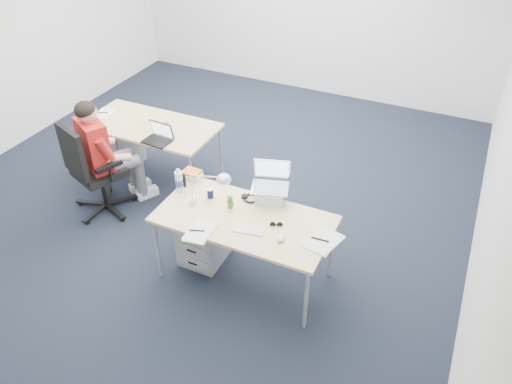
% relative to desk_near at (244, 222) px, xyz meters
% --- Properties ---
extents(floor, '(7.00, 7.00, 0.00)m').
position_rel_desk_near_xyz_m(floor, '(-1.01, 0.91, -0.68)').
color(floor, black).
rests_on(floor, ground).
extents(room, '(6.02, 7.02, 2.80)m').
position_rel_desk_near_xyz_m(room, '(-1.01, 0.91, 1.03)').
color(room, silver).
rests_on(room, ground).
extents(desk_near, '(1.60, 0.80, 0.73)m').
position_rel_desk_near_xyz_m(desk_near, '(0.00, 0.00, 0.00)').
color(desk_near, tan).
rests_on(desk_near, ground).
extents(desk_far, '(1.60, 0.80, 0.73)m').
position_rel_desk_near_xyz_m(desk_far, '(-1.79, 1.11, 0.00)').
color(desk_far, tan).
rests_on(desk_far, ground).
extents(office_chair, '(0.92, 0.92, 1.13)m').
position_rel_desk_near_xyz_m(office_chair, '(-1.95, 0.27, -0.36)').
color(office_chair, black).
rests_on(office_chair, ground).
extents(seated_person, '(0.65, 0.80, 1.33)m').
position_rel_desk_near_xyz_m(seated_person, '(-1.88, 0.44, -0.01)').
color(seated_person, '#AC1D18').
rests_on(seated_person, ground).
extents(drawer_pedestal_near, '(0.40, 0.50, 0.55)m').
position_rel_desk_near_xyz_m(drawer_pedestal_near, '(-0.48, 0.08, -0.41)').
color(drawer_pedestal_near, '#9C9FA1').
rests_on(drawer_pedestal_near, ground).
extents(drawer_pedestal_far, '(0.40, 0.50, 0.55)m').
position_rel_desk_near_xyz_m(drawer_pedestal_far, '(-2.35, 1.14, -0.41)').
color(drawer_pedestal_far, '#9C9FA1').
rests_on(drawer_pedestal_far, ground).
extents(silver_laptop, '(0.41, 0.36, 0.37)m').
position_rel_desk_near_xyz_m(silver_laptop, '(0.10, 0.35, 0.23)').
color(silver_laptop, silver).
rests_on(silver_laptop, desk_near).
extents(wireless_keyboard, '(0.28, 0.16, 0.01)m').
position_rel_desk_near_xyz_m(wireless_keyboard, '(0.11, -0.14, 0.05)').
color(wireless_keyboard, white).
rests_on(wireless_keyboard, desk_near).
extents(computer_mouse, '(0.08, 0.12, 0.04)m').
position_rel_desk_near_xyz_m(computer_mouse, '(0.41, -0.13, 0.07)').
color(computer_mouse, white).
rests_on(computer_mouse, desk_near).
extents(headphones, '(0.21, 0.17, 0.03)m').
position_rel_desk_near_xyz_m(headphones, '(-0.07, 0.28, 0.06)').
color(headphones, black).
rests_on(headphones, desk_near).
extents(can_koozie, '(0.08, 0.08, 0.10)m').
position_rel_desk_near_xyz_m(can_koozie, '(-0.43, 0.14, 0.10)').
color(can_koozie, '#13143E').
rests_on(can_koozie, desk_near).
extents(water_bottle, '(0.08, 0.08, 0.25)m').
position_rel_desk_near_xyz_m(water_bottle, '(-0.75, 0.11, 0.17)').
color(water_bottle, silver).
rests_on(water_bottle, desk_near).
extents(bear_figurine, '(0.07, 0.05, 0.13)m').
position_rel_desk_near_xyz_m(bear_figurine, '(-0.18, 0.09, 0.11)').
color(bear_figurine, '#2C6A1C').
rests_on(bear_figurine, desk_near).
extents(book_stack, '(0.23, 0.20, 0.08)m').
position_rel_desk_near_xyz_m(book_stack, '(-0.75, 0.35, 0.09)').
color(book_stack, silver).
rests_on(book_stack, desk_near).
extents(cordless_phone, '(0.04, 0.03, 0.14)m').
position_rel_desk_near_xyz_m(cordless_phone, '(-0.75, 0.19, 0.12)').
color(cordless_phone, black).
rests_on(cordless_phone, desk_near).
extents(papers_left, '(0.23, 0.31, 0.01)m').
position_rel_desk_near_xyz_m(papers_left, '(-0.27, -0.35, 0.05)').
color(papers_left, '#DCE484').
rests_on(papers_left, desk_near).
extents(papers_right, '(0.30, 0.37, 0.01)m').
position_rel_desk_near_xyz_m(papers_right, '(0.75, -0.01, 0.05)').
color(papers_right, '#DCE484').
rests_on(papers_right, desk_near).
extents(sunglasses, '(0.13, 0.09, 0.03)m').
position_rel_desk_near_xyz_m(sunglasses, '(0.31, 0.02, 0.06)').
color(sunglasses, black).
rests_on(sunglasses, desk_near).
extents(desk_lamp, '(0.41, 0.29, 0.44)m').
position_rel_desk_near_xyz_m(desk_lamp, '(-0.40, -0.01, 0.27)').
color(desk_lamp, silver).
rests_on(desk_lamp, desk_near).
extents(dark_laptop, '(0.33, 0.32, 0.22)m').
position_rel_desk_near_xyz_m(dark_laptop, '(-1.48, 0.80, 0.16)').
color(dark_laptop, black).
rests_on(dark_laptop, desk_far).
extents(far_cup, '(0.10, 0.10, 0.11)m').
position_rel_desk_near_xyz_m(far_cup, '(-1.55, 1.13, 0.10)').
color(far_cup, white).
rests_on(far_cup, desk_far).
extents(far_papers, '(0.23, 0.31, 0.01)m').
position_rel_desk_near_xyz_m(far_papers, '(-2.47, 1.10, 0.05)').
color(far_papers, white).
rests_on(far_papers, desk_far).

